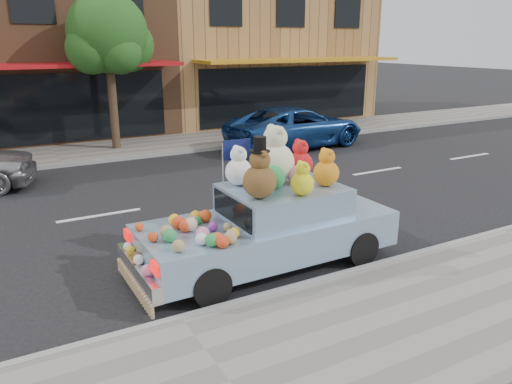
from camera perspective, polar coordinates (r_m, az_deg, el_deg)
ground at (r=11.46m, az=-17.45°, el=-2.60°), size 120.00×120.00×0.00m
far_sidewalk at (r=17.66m, az=-21.92°, el=3.89°), size 60.00×3.00×0.12m
near_kerb at (r=7.01m, az=-8.59°, el=-14.31°), size 60.00×0.12×0.13m
far_kerb at (r=16.21m, az=-21.20°, el=2.90°), size 60.00×0.12×0.13m
storefront_mid at (r=22.73m, az=-24.89°, el=15.36°), size 10.00×9.80×7.30m
storefront_right at (r=25.62m, az=-1.11°, el=16.87°), size 10.00×9.80×7.30m
street_tree at (r=17.68m, az=-16.53°, el=16.33°), size 3.00×2.70×5.22m
car_blue at (r=17.98m, az=4.59°, el=7.42°), size 5.44×3.01×1.44m
art_car at (r=8.35m, az=1.51°, el=-3.11°), size 4.49×1.79×2.33m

